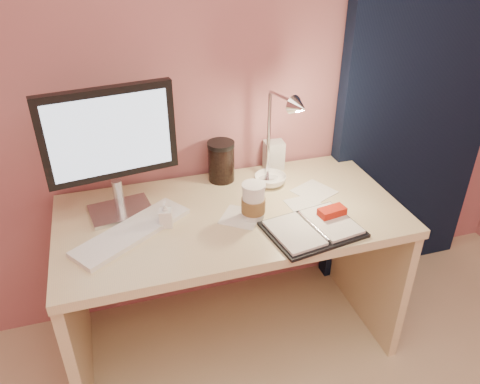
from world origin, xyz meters
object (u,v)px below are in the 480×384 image
object	(u,v)px
monitor	(110,142)
planner	(315,227)
coffee_cup	(253,202)
keyboard	(132,232)
desk	(227,245)
bowl	(270,180)
dark_jar	(221,163)
desk_lamp	(270,133)
product_box	(274,155)
lotion_bottle	(166,214)

from	to	relation	value
monitor	planner	world-z (taller)	monitor
planner	coffee_cup	bearing A→B (deg)	134.13
keyboard	coffee_cup	size ratio (longest dim) A/B	3.10
desk	bowl	xyz separation A→B (m)	(0.23, 0.09, 0.25)
dark_jar	desk_lamp	world-z (taller)	desk_lamp
desk	monitor	xyz separation A→B (m)	(-0.43, 0.05, 0.54)
monitor	desk	bearing A→B (deg)	-15.32
bowl	product_box	bearing A→B (deg)	64.35
coffee_cup	desk_lamp	distance (m)	0.30
monitor	dark_jar	bearing A→B (deg)	9.23
monitor	planner	bearing A→B (deg)	-34.33
planner	bowl	xyz separation A→B (m)	(-0.04, 0.38, 0.01)
planner	product_box	distance (m)	0.53
desk	desk_lamp	xyz separation A→B (m)	(0.20, 0.04, 0.50)
bowl	desk	bearing A→B (deg)	-157.98
desk	monitor	size ratio (longest dim) A/B	2.65
coffee_cup	planner	bearing A→B (deg)	-36.95
monitor	desk_lamp	bearing A→B (deg)	-9.16
lotion_bottle	dark_jar	bearing A→B (deg)	44.14
desk	desk_lamp	bearing A→B (deg)	12.28
dark_jar	desk_lamp	size ratio (longest dim) A/B	0.38
keyboard	product_box	xyz separation A→B (m)	(0.70, 0.35, 0.06)
keyboard	product_box	bearing A→B (deg)	-7.72
lotion_bottle	dark_jar	world-z (taller)	dark_jar
desk	bowl	distance (m)	0.35
product_box	bowl	bearing A→B (deg)	-111.49
coffee_cup	bowl	world-z (taller)	coffee_cup
desk	bowl	bearing A→B (deg)	22.02
desk	dark_jar	bearing A→B (deg)	80.48
keyboard	monitor	bearing A→B (deg)	66.28
dark_jar	product_box	size ratio (longest dim) A/B	1.23
planner	coffee_cup	xyz separation A→B (m)	(-0.20, 0.15, 0.06)
keyboard	bowl	xyz separation A→B (m)	(0.63, 0.20, 0.01)
lotion_bottle	desk_lamp	xyz separation A→B (m)	(0.47, 0.14, 0.22)
coffee_cup	dark_jar	size ratio (longest dim) A/B	0.93
lotion_bottle	bowl	bearing A→B (deg)	20.44
planner	dark_jar	world-z (taller)	dark_jar
keyboard	planner	size ratio (longest dim) A/B	1.25
coffee_cup	desk_lamp	xyz separation A→B (m)	(0.13, 0.18, 0.20)
desk	lotion_bottle	size ratio (longest dim) A/B	12.83
planner	coffee_cup	size ratio (longest dim) A/B	2.48
keyboard	product_box	size ratio (longest dim) A/B	3.55
product_box	coffee_cup	bearing A→B (deg)	-116.86
coffee_cup	lotion_bottle	distance (m)	0.34
desk	coffee_cup	world-z (taller)	coffee_cup
monitor	coffee_cup	xyz separation A→B (m)	(0.50, -0.19, -0.24)
lotion_bottle	desk_lamp	size ratio (longest dim) A/B	0.25
desk	product_box	world-z (taller)	product_box
keyboard	planner	distance (m)	0.70
bowl	desk_lamp	size ratio (longest dim) A/B	0.32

